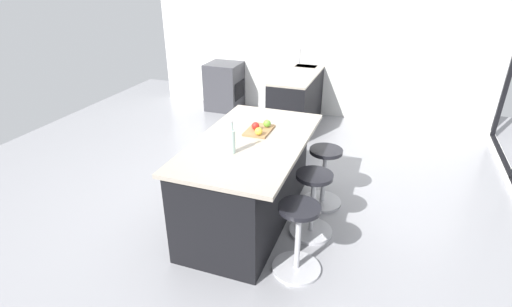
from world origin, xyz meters
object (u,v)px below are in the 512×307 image
Objects in this scene: kitchen_island at (247,180)px; stool_by_window at (324,178)px; water_bottle at (232,140)px; stool_near_camera at (298,241)px; apple_green at (267,123)px; stool_middle at (312,206)px; apple_red at (256,126)px; oven_range at (225,86)px; apple_yellow at (259,131)px; cutting_board at (259,130)px.

stool_by_window is at bearing 130.00° from kitchen_island.
kitchen_island is 5.94× the size of water_bottle.
stool_near_camera is 1.28m from apple_green.
stool_by_window is at bearing 180.00° from stool_middle.
apple_red is at bearing -139.47° from stool_near_camera.
oven_range is at bearing -143.31° from stool_middle.
oven_range is 3.53m from stool_by_window.
stool_near_camera is (3.78, 2.38, -0.11)m from oven_range.
apple_red is (-0.21, -0.68, 0.68)m from stool_middle.
stool_near_camera is 1.13m from apple_yellow.
stool_by_window is 0.94m from apple_green.
stool_by_window is at bearing 128.96° from apple_yellow.
water_bottle reaches higher than stool_near_camera.
kitchen_island is 2.72× the size of stool_middle.
apple_green reaches higher than stool_middle.
stool_near_camera is 2.18× the size of water_bottle.
oven_range is 1.26× the size of stool_near_camera.
apple_yellow reaches higher than oven_range.
stool_by_window is at bearing 118.55° from cutting_board.
cutting_board is (2.96, 1.73, 0.52)m from oven_range.
apple_green is at bearing -66.02° from stool_by_window.
apple_red is at bearing -59.64° from cutting_board.
apple_yellow reaches higher than stool_middle.
kitchen_island is (3.19, 1.68, 0.05)m from oven_range.
oven_range is 2.39× the size of cutting_board.
water_bottle is (0.33, -0.71, 0.74)m from stool_middle.
stool_near_camera is at bearing 0.00° from stool_middle.
apple_yellow is at bearing 17.84° from cutting_board.
stool_near_camera is 8.50× the size of apple_red.
stool_middle is at bearing 180.00° from stool_near_camera.
cutting_board is at bearing 30.31° from oven_range.
stool_by_window is 2.18× the size of water_bottle.
water_bottle is at bearing -6.16° from cutting_board.
stool_near_camera is 1.90× the size of cutting_board.
oven_range is at bearing -149.69° from cutting_board.
kitchen_island is at bearing -130.00° from stool_near_camera.
oven_range is at bearing -147.79° from stool_near_camera.
apple_red is at bearing -107.31° from stool_middle.
stool_middle is 0.58m from stool_near_camera.
apple_yellow is at bearing -138.33° from stool_near_camera.
kitchen_island reaches higher than oven_range.
water_bottle is (0.33, -0.01, 0.59)m from kitchen_island.
cutting_board is at bearing -141.51° from stool_near_camera.
stool_near_camera is at bearing 50.00° from kitchen_island.
stool_by_window is 1.00× the size of stool_middle.
apple_red is at bearing -39.05° from apple_green.
apple_yellow is (0.12, 0.08, -0.00)m from apple_red.
water_bottle is at bearing -37.75° from stool_by_window.
apple_red is 0.14m from apple_yellow.
kitchen_island is 23.43× the size of apple_green.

